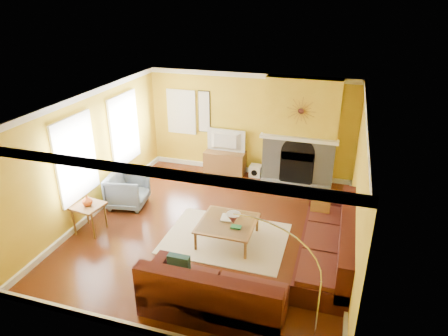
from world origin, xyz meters
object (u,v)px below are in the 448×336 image
(armchair, at_px, (128,190))
(arc_lamp, at_px, (278,286))
(sectional_sofa, at_px, (262,242))
(media_console, at_px, (225,162))
(side_table, at_px, (90,218))
(coffee_table, at_px, (227,231))

(armchair, relative_size, arc_lamp, 0.43)
(sectional_sofa, bearing_deg, arc_lamp, -71.68)
(media_console, xyz_separation_m, arc_lamp, (2.36, -5.30, 0.69))
(arc_lamp, bearing_deg, armchair, 143.80)
(media_console, bearing_deg, sectional_sofa, -63.43)
(sectional_sofa, height_order, armchair, sectional_sofa)
(media_console, height_order, armchair, armchair)
(armchair, bearing_deg, media_console, -43.14)
(media_console, relative_size, arc_lamp, 0.55)
(side_table, bearing_deg, arc_lamp, -22.21)
(sectional_sofa, bearing_deg, media_console, 116.57)
(sectional_sofa, height_order, arc_lamp, arc_lamp)
(coffee_table, height_order, arc_lamp, arc_lamp)
(side_table, bearing_deg, coffee_table, 10.12)
(coffee_table, bearing_deg, armchair, 164.93)
(armchair, height_order, arc_lamp, arc_lamp)
(sectional_sofa, distance_m, side_table, 3.60)
(media_console, bearing_deg, armchair, -123.69)
(coffee_table, relative_size, side_table, 1.78)
(sectional_sofa, xyz_separation_m, armchair, (-3.40, 1.20, -0.06))
(side_table, bearing_deg, armchair, 80.54)
(media_console, distance_m, arc_lamp, 5.84)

